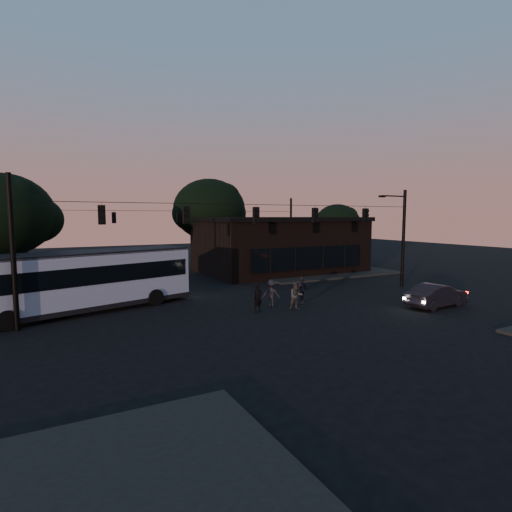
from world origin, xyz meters
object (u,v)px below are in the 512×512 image
bus (86,278)px  pedestrian_b (296,296)px  car (437,295)px  pedestrian_c (302,290)px  pedestrian_a (258,298)px  building (279,244)px  pedestrian_d (271,294)px

bus → pedestrian_b: size_ratio=7.75×
car → pedestrian_b: size_ratio=2.62×
pedestrian_c → car: bearing=124.5°
bus → pedestrian_b: 12.22m
bus → pedestrian_b: bearing=-41.7°
pedestrian_a → pedestrian_c: size_ratio=0.97×
building → pedestrian_d: building is taller
car → pedestrian_b: 8.63m
bus → car: (18.86, -8.76, -1.25)m
bus → pedestrian_a: (8.63, -4.85, -1.12)m
building → car: (0.19, -18.05, -2.00)m
pedestrian_b → pedestrian_d: 1.60m
car → pedestrian_d: 10.04m
bus → pedestrian_d: (10.03, -3.97, -1.15)m
pedestrian_a → pedestrian_b: pedestrian_a is taller
pedestrian_b → pedestrian_d: (-0.93, 1.30, -0.01)m
building → pedestrian_d: 15.94m
building → pedestrian_c: building is taller
pedestrian_b → pedestrian_c: pedestrian_c is taller
building → pedestrian_a: 17.44m
pedestrian_a → pedestrian_d: (1.41, 0.88, -0.03)m
building → car: building is taller
pedestrian_a → pedestrian_b: size_ratio=1.02×
pedestrian_c → pedestrian_a: bearing=-10.0°
pedestrian_b → car: bearing=-6.7°
car → pedestrian_c: pedestrian_c is taller
pedestrian_a → pedestrian_c: 3.57m
bus → pedestrian_c: 12.87m
pedestrian_c → pedestrian_d: size_ratio=1.07×
bus → pedestrian_c: (12.13, -4.16, -1.09)m
building → pedestrian_d: (-8.64, -13.26, -1.91)m
bus → pedestrian_b: bus is taller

